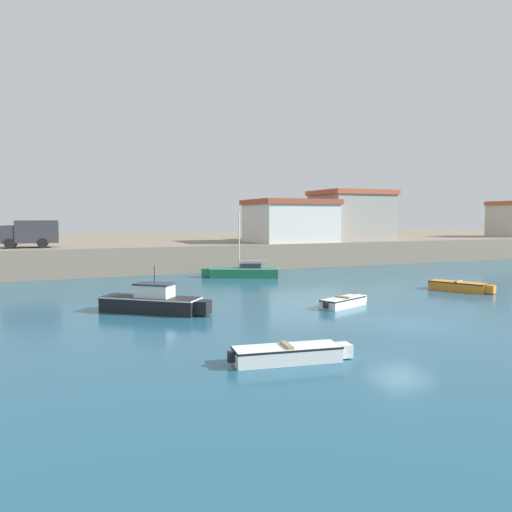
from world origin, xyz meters
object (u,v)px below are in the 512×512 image
Objects in this scene: harbor_shed_far_end at (290,221)px; truck_on_quay at (31,233)px; dinghy_orange_1 at (460,286)px; motorboat_black_4 at (153,302)px; harbor_shed_mid_row at (351,215)px; dinghy_white_0 at (290,353)px; sailboat_green_3 at (243,271)px; dinghy_white_2 at (344,301)px.

harbor_shed_far_end is 23.63m from truck_on_quay.
motorboat_black_4 is at bearing 178.91° from dinghy_orange_1.
harbor_shed_mid_row is at bearing 39.30° from motorboat_black_4.
sailboat_green_3 is (7.02, 22.11, 0.18)m from dinghy_white_0.
harbor_shed_far_end is (8.15, 8.01, 3.95)m from sailboat_green_3.
sailboat_green_3 is at bearing 72.38° from dinghy_white_0.
truck_on_quay is at bearing 107.18° from motorboat_black_4.
sailboat_green_3 is at bearing 91.14° from dinghy_white_2.
truck_on_quay is at bearing 142.58° from dinghy_orange_1.
harbor_shed_far_end reaches higher than sailboat_green_3.
dinghy_orange_1 is at bearing 10.61° from dinghy_white_2.
harbor_shed_far_end is at bearing 96.09° from dinghy_orange_1.
dinghy_orange_1 reaches higher than dinghy_white_0.
sailboat_green_3 is (-0.28, 14.09, 0.20)m from dinghy_white_2.
sailboat_green_3 is at bearing -150.49° from harbor_shed_mid_row.
dinghy_white_0 is at bearing -76.58° from motorboat_black_4.
harbor_shed_far_end reaches higher than truck_on_quay.
harbor_shed_far_end is at bearing -171.90° from harbor_shed_mid_row.
dinghy_white_2 is 0.45× the size of harbor_shed_mid_row.
harbor_shed_mid_row is (15.87, 23.24, 4.72)m from dinghy_white_2.
harbor_shed_far_end is at bearing 1.23° from truck_on_quay.
dinghy_white_0 is 23.20m from sailboat_green_3.
dinghy_white_0 is 39.19m from harbor_shed_mid_row.
harbor_shed_far_end is at bearing 70.39° from dinghy_white_2.
dinghy_white_2 is at bearing -88.86° from sailboat_green_3.
harbor_shed_mid_row is 0.96× the size of harbor_shed_far_end.
motorboat_black_4 is 0.67× the size of harbor_shed_mid_row.
truck_on_quay is (-8.43, 29.61, 3.23)m from dinghy_white_0.
harbor_shed_far_end is 1.82× the size of truck_on_quay.
dinghy_white_2 is at bearing -53.92° from truck_on_quay.
motorboat_black_4 is at bearing -131.62° from harbor_shed_far_end.
motorboat_black_4 is 1.17× the size of truck_on_quay.
truck_on_quay reaches higher than dinghy_white_0.
dinghy_white_2 is 26.91m from truck_on_quay.
harbor_shed_mid_row is at bearing 2.98° from truck_on_quay.
truck_on_quay is (-5.98, 19.34, 2.97)m from motorboat_black_4.
dinghy_white_2 is 28.53m from harbor_shed_mid_row.
sailboat_green_3 is at bearing 51.32° from motorboat_black_4.
truck_on_quay is (-31.61, -1.65, -1.46)m from harbor_shed_mid_row.
dinghy_white_0 is 1.08× the size of dinghy_orange_1.
harbor_shed_mid_row is at bearing 8.10° from harbor_shed_far_end.
harbor_shed_mid_row reaches higher than motorboat_black_4.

